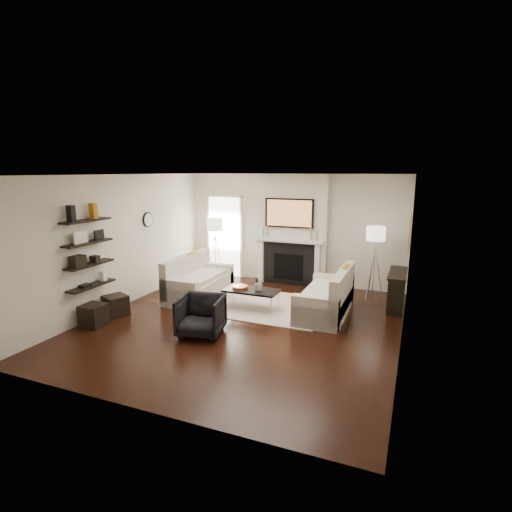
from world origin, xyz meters
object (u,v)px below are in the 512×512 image
at_px(armchair, 201,314).
at_px(loveseat_right_base, 325,304).
at_px(lamp_right_shade, 376,234).
at_px(loveseat_left_base, 200,288).
at_px(coffee_table, 251,290).
at_px(lamp_left_shade, 215,225).
at_px(ottoman_near, 116,306).

bearing_deg(armchair, loveseat_right_base, 33.75).
distance_m(armchair, lamp_right_shade, 4.20).
xyz_separation_m(loveseat_left_base, coffee_table, (1.38, -0.30, 0.19)).
distance_m(coffee_table, armchair, 1.53).
bearing_deg(coffee_table, lamp_right_shade, 37.48).
xyz_separation_m(coffee_table, armchair, (-0.31, -1.50, -0.03)).
bearing_deg(armchair, coffee_table, 66.76).
relative_size(coffee_table, armchair, 1.47).
relative_size(loveseat_left_base, loveseat_right_base, 1.00).
bearing_deg(lamp_left_shade, lamp_right_shade, 0.02).
bearing_deg(loveseat_left_base, armchair, -59.31).
bearing_deg(loveseat_right_base, ottoman_near, -157.18).
distance_m(coffee_table, lamp_right_shade, 2.96).
height_order(loveseat_left_base, lamp_left_shade, lamp_left_shade).
bearing_deg(lamp_left_shade, armchair, -66.45).
distance_m(loveseat_right_base, lamp_left_shade, 3.66).
relative_size(loveseat_left_base, armchair, 2.40).
height_order(lamp_left_shade, lamp_right_shade, same).
distance_m(coffee_table, lamp_left_shade, 2.61).
bearing_deg(armchair, lamp_right_shade, 40.27).
bearing_deg(lamp_right_shade, coffee_table, -142.52).
relative_size(coffee_table, ottoman_near, 2.75).
bearing_deg(ottoman_near, coffee_table, 29.51).
distance_m(loveseat_right_base, armchair, 2.50).
bearing_deg(ottoman_near, lamp_left_shade, 78.32).
bearing_deg(loveseat_right_base, armchair, -134.77).
xyz_separation_m(armchair, ottoman_near, (-2.01, 0.19, -0.17)).
relative_size(armchair, lamp_left_shade, 1.87).
bearing_deg(lamp_left_shade, loveseat_left_base, -77.05).
bearing_deg(lamp_right_shade, armchair, -128.25).
distance_m(armchair, lamp_left_shade, 3.64).
bearing_deg(loveseat_left_base, lamp_left_shade, 102.95).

